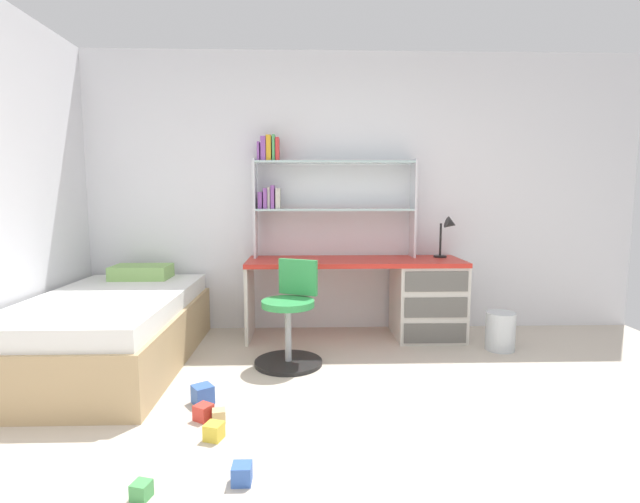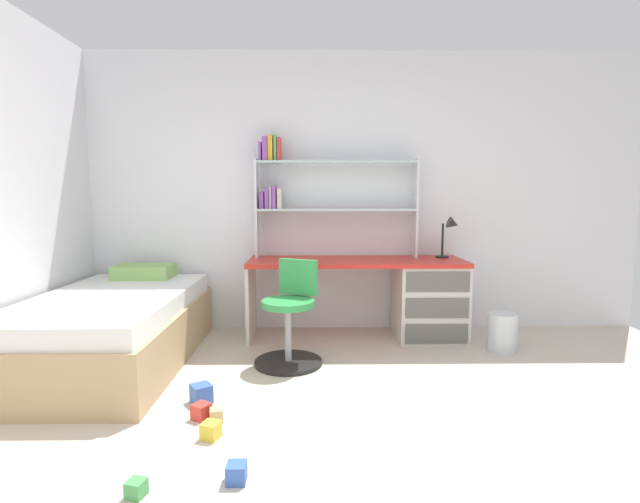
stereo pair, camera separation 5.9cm
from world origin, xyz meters
TOP-DOWN VIEW (x-y plane):
  - ground_plane at (0.00, 0.00)m, footprint 5.75×6.02m
  - room_shell at (-1.23, 1.24)m, footprint 5.75×6.02m
  - desk at (0.62, 2.19)m, footprint 1.93×0.59m
  - bookshelf_hutch at (-0.25, 2.37)m, footprint 1.48×0.22m
  - desk_lamp at (0.99, 2.28)m, footprint 0.20×0.17m
  - swivel_chair at (-0.45, 1.53)m, footprint 0.52×0.52m
  - bed_platform at (-1.80, 1.54)m, footprint 1.10×1.92m
  - waste_bin at (1.31, 1.80)m, footprint 0.24×0.24m
  - toy_block_red_0 at (-0.91, 0.62)m, footprint 0.12×0.12m
  - toy_block_blue_1 at (-0.61, 0.01)m, footprint 0.09×0.09m
  - toy_block_yellow_2 at (-0.81, 0.40)m, footprint 0.11×0.11m
  - toy_block_green_3 at (-1.02, -0.08)m, footprint 0.09×0.09m
  - toy_block_natural_4 at (-0.82, 0.59)m, footprint 0.09×0.09m
  - toy_block_blue_5 at (-0.97, 0.84)m, footprint 0.16×0.16m

SIDE VIEW (x-z plane):
  - ground_plane at x=0.00m, z-range -0.02..0.00m
  - toy_block_green_3 at x=-1.02m, z-range 0.00..0.07m
  - toy_block_natural_4 at x=-0.82m, z-range 0.00..0.07m
  - toy_block_blue_1 at x=-0.61m, z-range 0.00..0.09m
  - toy_block_yellow_2 at x=-0.81m, z-range 0.00..0.09m
  - toy_block_red_0 at x=-0.91m, z-range 0.00..0.09m
  - toy_block_blue_5 at x=-0.97m, z-range 0.00..0.11m
  - waste_bin at x=1.31m, z-range 0.00..0.32m
  - bed_platform at x=-1.80m, z-range -0.06..0.61m
  - swivel_chair at x=-0.45m, z-range -0.08..0.71m
  - desk at x=0.62m, z-range 0.04..0.75m
  - desk_lamp at x=0.99m, z-range 0.78..1.16m
  - room_shell at x=-1.23m, z-range 0.00..2.62m
  - bookshelf_hutch at x=-0.25m, z-range 0.80..1.92m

